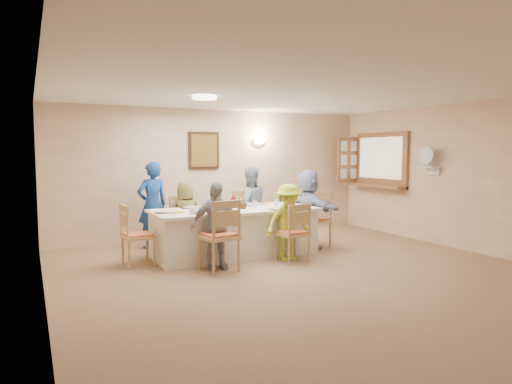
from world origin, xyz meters
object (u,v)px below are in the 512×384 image
diner_front_right (288,222)px  diner_back_right (250,206)px  chair_front_right (292,232)px  caregiver (152,205)px  chair_back_right (247,217)px  chair_left_end (138,235)px  dining_table (235,232)px  serving_hatch (381,160)px  chair_front_left (219,235)px  diner_front_left (215,226)px  condiment_ketchup (233,202)px  desk_fan (428,159)px  diner_back_left (186,216)px  chair_back_left (184,223)px  diner_right_end (309,208)px  chair_right_end (315,219)px

diner_front_right → diner_back_right: bearing=89.0°
chair_front_right → caregiver: bearing=-53.6°
diner_front_right → caregiver: bearing=131.0°
chair_back_right → caregiver: size_ratio=0.63×
chair_left_end → diner_back_right: bearing=-76.1°
chair_back_right → caregiver: bearing=170.8°
chair_left_end → dining_table: bearing=-93.6°
serving_hatch → dining_table: size_ratio=0.57×
chair_front_right → chair_front_left: bearing=-3.8°
chair_front_right → chair_left_end: size_ratio=0.99×
diner_front_left → condiment_ketchup: 0.92m
desk_fan → chair_front_right: desk_fan is taller
chair_left_end → diner_back_left: (0.95, 0.68, 0.13)m
serving_hatch → desk_fan: (-0.11, -1.35, 0.05)m
serving_hatch → diner_front_right: serving_hatch is taller
chair_left_end → condiment_ketchup: condiment_ketchup is taller
serving_hatch → chair_back_left: bearing=178.0°
chair_back_left → chair_front_left: bearing=-90.0°
dining_table → chair_back_left: (-0.60, 0.80, 0.08)m
diner_back_right → caregiver: 1.72m
chair_back_right → diner_front_right: (0.00, -1.48, 0.11)m
chair_front_right → caregiver: caregiver is taller
diner_right_end → diner_front_right: bearing=127.8°
diner_back_left → caregiver: caregiver is taller
desk_fan → diner_front_right: bearing=179.6°
desk_fan → diner_front_left: bearing=179.7°
chair_left_end → caregiver: 1.29m
chair_back_left → chair_front_left: size_ratio=0.90×
chair_back_left → chair_left_end: size_ratio=1.00×
chair_front_right → condiment_ketchup: bearing=-55.3°
condiment_ketchup → diner_back_left: bearing=129.7°
chair_left_end → condiment_ketchup: (1.52, -0.00, 0.41)m
desk_fan → chair_front_right: 3.11m
chair_back_right → chair_front_left: size_ratio=0.93×
chair_back_left → desk_fan: bearing=-20.1°
chair_left_end → diner_right_end: (2.97, 0.00, 0.22)m
chair_left_end → chair_right_end: bearing=-93.6°
chair_back_left → condiment_ketchup: condiment_ketchup is taller
serving_hatch → diner_front_left: size_ratio=1.19×
diner_back_right → chair_back_right: bearing=-82.9°
diner_front_right → dining_table: bearing=130.4°
caregiver → dining_table: bearing=121.9°
desk_fan → diner_back_right: 3.33m
chair_back_right → chair_left_end: 2.29m
dining_table → diner_front_right: bearing=-48.6°
desk_fan → dining_table: (-3.51, 0.70, -1.17)m
chair_left_end → diner_back_left: 1.18m
serving_hatch → chair_front_left: (-4.22, -1.45, -0.99)m
chair_front_left → diner_back_left: diner_back_left is taller
chair_left_end → chair_right_end: 3.10m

